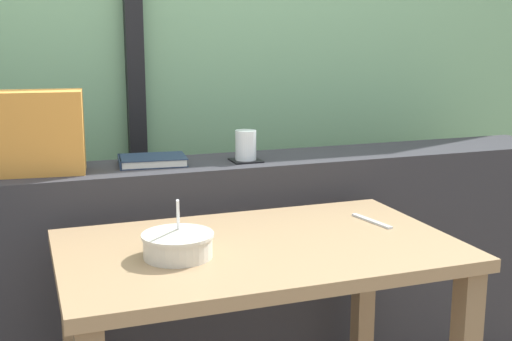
# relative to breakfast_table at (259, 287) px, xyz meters

# --- Properties ---
(outdoor_backdrop) EXTENTS (4.80, 0.08, 2.80)m
(outdoor_backdrop) POSITION_rel_breakfast_table_xyz_m (-0.00, 1.14, 0.79)
(outdoor_backdrop) COLOR #7AAD7F
(outdoor_backdrop) RESTS_ON ground
(window_divider_post) EXTENTS (0.07, 0.05, 2.60)m
(window_divider_post) POSITION_rel_breakfast_table_xyz_m (-0.14, 1.07, 0.69)
(window_divider_post) COLOR black
(window_divider_post) RESTS_ON ground
(dark_console_ledge) EXTENTS (2.80, 0.30, 0.85)m
(dark_console_ledge) POSITION_rel_breakfast_table_xyz_m (-0.00, 0.56, -0.18)
(dark_console_ledge) COLOR #2D2D33
(dark_console_ledge) RESTS_ON ground
(breakfast_table) EXTENTS (1.06, 0.65, 0.73)m
(breakfast_table) POSITION_rel_breakfast_table_xyz_m (0.00, 0.00, 0.00)
(breakfast_table) COLOR #826849
(breakfast_table) RESTS_ON ground
(coaster_square) EXTENTS (0.10, 0.10, 0.00)m
(coaster_square) POSITION_rel_breakfast_table_xyz_m (0.14, 0.52, 0.25)
(coaster_square) COLOR black
(coaster_square) RESTS_ON dark_console_ledge
(juice_glass) EXTENTS (0.07, 0.07, 0.10)m
(juice_glass) POSITION_rel_breakfast_table_xyz_m (0.14, 0.52, 0.30)
(juice_glass) COLOR white
(juice_glass) RESTS_ON coaster_square
(closed_book) EXTENTS (0.24, 0.18, 0.03)m
(closed_book) POSITION_rel_breakfast_table_xyz_m (-0.18, 0.57, 0.26)
(closed_book) COLOR #1E2D47
(closed_book) RESTS_ON dark_console_ledge
(throw_pillow) EXTENTS (0.33, 0.18, 0.26)m
(throw_pillow) POSITION_rel_breakfast_table_xyz_m (-0.55, 0.56, 0.38)
(throw_pillow) COLOR #D18938
(throw_pillow) RESTS_ON dark_console_ledge
(soup_bowl) EXTENTS (0.18, 0.18, 0.16)m
(soup_bowl) POSITION_rel_breakfast_table_xyz_m (-0.23, -0.03, 0.16)
(soup_bowl) COLOR beige
(soup_bowl) RESTS_ON breakfast_table
(fork_utensil) EXTENTS (0.05, 0.17, 0.01)m
(fork_utensil) POSITION_rel_breakfast_table_xyz_m (0.39, 0.08, 0.13)
(fork_utensil) COLOR silver
(fork_utensil) RESTS_ON breakfast_table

